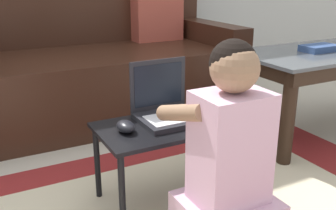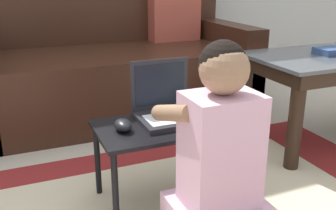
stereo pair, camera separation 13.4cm
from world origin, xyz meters
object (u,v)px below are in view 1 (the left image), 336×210
object	(u,v)px
coffee_table	(331,63)
laptop	(167,110)
couch	(98,66)
book_on_table	(320,48)
person_seated	(228,166)
computer_mouse	(126,126)
laptop_desk	(170,133)

from	to	relation	value
coffee_table	laptop	bearing A→B (deg)	-171.58
couch	book_on_table	bearing A→B (deg)	-46.32
couch	person_seated	xyz separation A→B (m)	(-0.08, -1.57, 0.00)
computer_mouse	book_on_table	size ratio (longest dim) A/B	0.48
computer_mouse	person_seated	bearing A→B (deg)	-60.26
person_seated	computer_mouse	bearing A→B (deg)	119.74
laptop	person_seated	xyz separation A→B (m)	(0.01, -0.41, -0.06)
computer_mouse	book_on_table	xyz separation A→B (m)	(1.23, 0.21, 0.16)
book_on_table	laptop	bearing A→B (deg)	-171.01
coffee_table	couch	bearing A→B (deg)	137.01
couch	laptop_desk	world-z (taller)	couch
person_seated	laptop	bearing A→B (deg)	90.83
person_seated	book_on_table	xyz separation A→B (m)	(1.02, 0.58, 0.20)
laptop_desk	laptop	bearing A→B (deg)	71.89
book_on_table	coffee_table	bearing A→B (deg)	2.99
laptop_desk	person_seated	world-z (taller)	person_seated
couch	book_on_table	world-z (taller)	couch
coffee_table	computer_mouse	distance (m)	1.36
coffee_table	laptop_desk	distance (m)	1.18
laptop_desk	person_seated	distance (m)	0.36
laptop	computer_mouse	xyz separation A→B (m)	(-0.20, -0.05, -0.02)
couch	coffee_table	bearing A→B (deg)	-42.99
coffee_table	laptop_desk	size ratio (longest dim) A/B	1.94
laptop	laptop_desk	bearing A→B (deg)	-108.11
couch	book_on_table	xyz separation A→B (m)	(0.94, -0.99, 0.20)
laptop	computer_mouse	distance (m)	0.21
laptop_desk	book_on_table	size ratio (longest dim) A/B	2.81
computer_mouse	person_seated	world-z (taller)	person_seated
couch	computer_mouse	distance (m)	1.23
book_on_table	computer_mouse	bearing A→B (deg)	-170.31
laptop_desk	person_seated	size ratio (longest dim) A/B	0.79
couch	laptop	bearing A→B (deg)	-94.13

